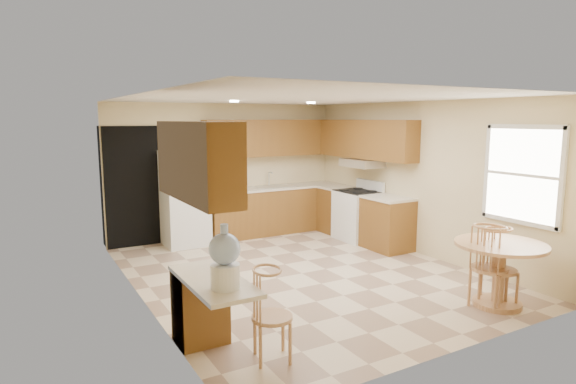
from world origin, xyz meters
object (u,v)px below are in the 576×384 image
stove (358,215)px  chair_table_b (506,262)px  chair_desk (276,308)px  refrigerator (185,198)px  dining_table (500,265)px  water_crock (225,260)px  chair_table_a (497,260)px

stove → chair_table_b: size_ratio=1.17×
chair_desk → refrigerator: bearing=-172.1°
chair_desk → dining_table: bearing=103.3°
stove → chair_desk: bearing=-136.8°
water_crock → chair_desk: bearing=-11.7°
stove → water_crock: (-3.92, -3.17, 0.56)m
refrigerator → stove: (2.88, -1.22, -0.37)m
refrigerator → dining_table: size_ratio=1.60×
chair_table_b → water_crock: 3.44m
refrigerator → water_crock: (-1.05, -4.39, 0.19)m
chair_table_a → chair_desk: (-2.84, 0.15, -0.07)m
chair_desk → water_crock: size_ratio=1.53×
chair_table_b → refrigerator: bearing=-60.3°
stove → dining_table: stove is taller
stove → water_crock: size_ratio=1.92×
chair_desk → stove: bearing=148.8°
stove → chair_desk: stove is taller
dining_table → water_crock: size_ratio=1.84×
stove → chair_table_b: (-0.52, -3.47, 0.10)m
stove → dining_table: bearing=-98.8°
stove → chair_table_b: bearing=-98.6°
chair_table_a → refrigerator: bearing=-168.2°
refrigerator → water_crock: size_ratio=2.94×
chair_table_a → dining_table: bearing=95.0°
stove → water_crock: water_crock is taller
refrigerator → dining_table: 5.18m
dining_table → chair_table_a: (-0.11, -0.04, 0.09)m
dining_table → chair_table_b: bearing=-90.0°
stove → chair_table_b: stove is taller
dining_table → chair_table_b: chair_table_b is taller
chair_table_b → stove: bearing=-95.6°
stove → dining_table: 3.42m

